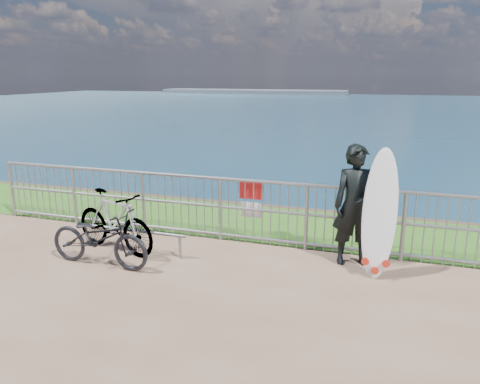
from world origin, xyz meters
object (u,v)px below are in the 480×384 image
(bicycle_near, at_px, (99,238))
(surfer, at_px, (356,205))
(bicycle_far, at_px, (114,221))
(surfboard, at_px, (379,218))

(bicycle_near, bearing_deg, surfer, -67.98)
(bicycle_near, xyz_separation_m, bicycle_far, (-0.11, 0.59, 0.07))
(surfboard, bearing_deg, surfer, 136.68)
(bicycle_near, distance_m, bicycle_far, 0.61)
(bicycle_near, height_order, bicycle_far, bicycle_far)
(surfer, bearing_deg, surfboard, -60.48)
(bicycle_near, bearing_deg, surfboard, -74.14)
(bicycle_far, bearing_deg, surfboard, -69.29)
(bicycle_near, bearing_deg, bicycle_far, 12.83)
(surfboard, relative_size, bicycle_far, 1.09)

